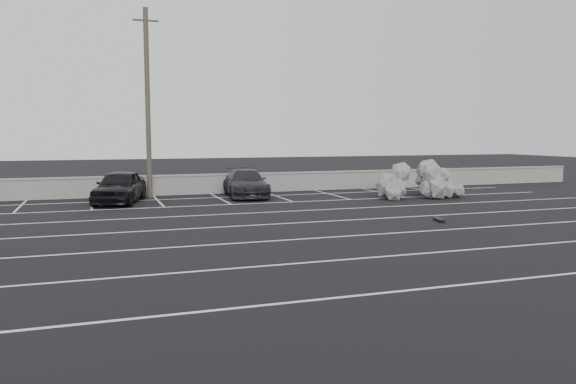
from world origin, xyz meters
name	(u,v)px	position (x,y,z in m)	size (l,w,h in m)	color
ground	(269,241)	(0.00, 0.00, 0.00)	(120.00, 120.00, 0.00)	black
seawall	(191,184)	(0.00, 14.00, 0.55)	(50.00, 0.45, 1.06)	gray
stall_lines	(232,220)	(-0.08, 4.41, 0.00)	(36.00, 20.05, 0.01)	silver
car_left	(120,187)	(-3.76, 11.25, 0.76)	(1.80, 4.48, 1.53)	black
car_right	(246,183)	(2.45, 11.96, 0.70)	(1.95, 4.80, 1.39)	black
utility_pole	(148,103)	(-2.22, 13.20, 4.74)	(1.25, 0.25, 9.36)	#4C4238
trash_bin	(251,185)	(3.03, 13.12, 0.47)	(0.72, 0.72, 0.92)	#29282B
riprap_pile	(426,185)	(11.07, 8.75, 0.59)	(5.13, 3.37, 1.54)	gray
skateboard	(439,219)	(7.06, 1.67, 0.08)	(0.44, 0.85, 0.10)	black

